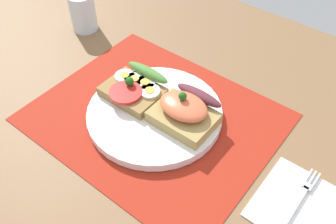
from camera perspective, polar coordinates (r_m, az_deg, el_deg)
ground_plane at (r=68.28cm, az=-1.98°, el=-1.77°), size 120.00×90.00×3.20cm
placemat at (r=66.99cm, az=-2.02°, el=-0.76°), size 41.49×34.03×0.30cm
plate at (r=66.32cm, az=-2.04°, el=-0.21°), size 24.05×24.05×1.56cm
sandwich_egg_tomato at (r=68.19cm, az=-5.07°, el=3.77°), size 10.59×10.19×3.91cm
sandwich_salmon at (r=62.77cm, az=2.65°, el=0.20°), size 10.66×9.40×5.84cm
napkin at (r=59.27cm, az=19.85°, el=-13.58°), size 13.05×13.04×0.60cm
fork at (r=58.99cm, az=19.23°, el=-12.85°), size 1.62×14.62×0.32cm
drinking_glass at (r=88.93cm, az=-12.91°, el=14.68°), size 5.81×5.81×8.45cm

